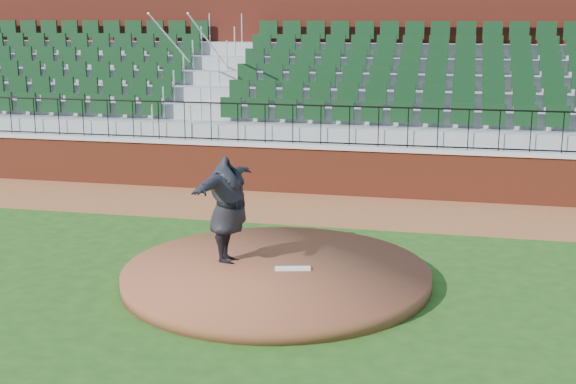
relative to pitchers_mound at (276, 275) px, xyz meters
name	(u,v)px	position (x,y,z in m)	size (l,w,h in m)	color
ground	(269,284)	(-0.10, -0.12, -0.12)	(90.00, 90.00, 0.00)	#1F4814
warning_track	(323,209)	(-0.10, 5.28, -0.12)	(34.00, 3.20, 0.01)	brown
field_wall	(334,172)	(-0.10, 6.88, 0.47)	(34.00, 0.35, 1.20)	maroon
wall_cap	(335,147)	(-0.10, 6.88, 1.12)	(34.00, 0.45, 0.10)	#B7B7B7
wall_railing	(335,126)	(-0.10, 6.88, 1.67)	(34.00, 0.05, 1.00)	black
seating_stands	(350,95)	(-0.10, 9.61, 2.18)	(34.00, 5.10, 4.60)	gray
concourse_wall	(363,73)	(-0.10, 12.41, 2.62)	(34.00, 0.50, 5.50)	maroon
pitchers_mound	(276,275)	(0.00, 0.00, 0.00)	(5.36, 5.36, 0.25)	brown
pitching_rubber	(293,268)	(0.29, 0.00, 0.15)	(0.61, 0.15, 0.04)	white
pitcher	(228,210)	(-0.92, 0.19, 1.08)	(2.36, 0.64, 1.92)	black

